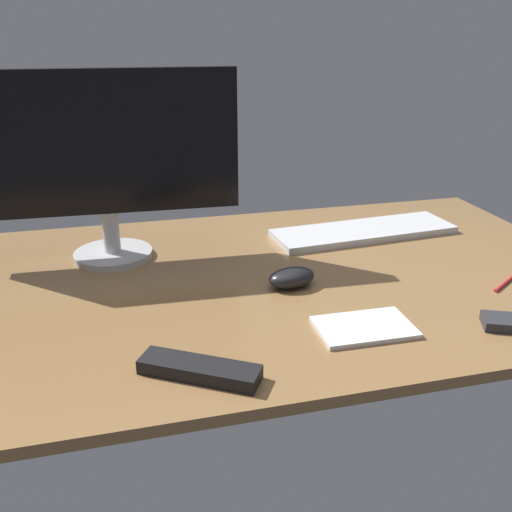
{
  "coord_description": "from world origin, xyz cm",
  "views": [
    {
      "loc": [
        -29.9,
        -102.48,
        50.08
      ],
      "look_at": [
        -4.67,
        -2.84,
        8.0
      ],
      "focal_mm": 39.31,
      "sensor_mm": 36.0,
      "label": 1
    }
  ],
  "objects": [
    {
      "name": "keyboard",
      "position": [
        28.54,
        18.52,
        2.84
      ],
      "size": [
        46.79,
        17.65,
        1.69
      ],
      "primitive_type": "cube",
      "rotation": [
        0.0,
        0.0,
        0.08
      ],
      "color": "silver",
      "rests_on": "desk"
    },
    {
      "name": "monitor",
      "position": [
        -32.38,
        18.57,
        25.21
      ],
      "size": [
        57.09,
        17.36,
        40.61
      ],
      "rotation": [
        0.0,
        0.0,
        -0.04
      ],
      "color": "#BDBDBD",
      "rests_on": "desk"
    },
    {
      "name": "computer_mouse",
      "position": [
        1.92,
        -5.86,
        3.95
      ],
      "size": [
        10.88,
        8.08,
        3.89
      ],
      "primitive_type": "ellipsoid",
      "rotation": [
        0.0,
        0.0,
        0.21
      ],
      "color": "black",
      "rests_on": "desk"
    },
    {
      "name": "desk",
      "position": [
        0.0,
        0.0,
        1.0
      ],
      "size": [
        140.0,
        84.0,
        2.0
      ],
      "primitive_type": "cube",
      "color": "olive",
      "rests_on": "ground"
    },
    {
      "name": "tv_remote",
      "position": [
        -20.77,
        -32.26,
        3.12
      ],
      "size": [
        18.19,
        13.7,
        2.24
      ],
      "primitive_type": "cube",
      "rotation": [
        0.0,
        0.0,
        -0.55
      ],
      "color": "black",
      "rests_on": "desk"
    },
    {
      "name": "pen",
      "position": [
        45.45,
        -14.64,
        2.36
      ],
      "size": [
        11.86,
        8.09,
        0.73
      ],
      "primitive_type": "cylinder",
      "rotation": [
        0.0,
        1.57,
        0.58
      ],
      "color": "red",
      "rests_on": "desk"
    },
    {
      "name": "notepad",
      "position": [
        8.76,
        -25.5,
        2.42
      ],
      "size": [
        16.59,
        10.78,
        0.84
      ],
      "primitive_type": "cube",
      "rotation": [
        0.0,
        0.0,
        -0.01
      ],
      "color": "silver",
      "rests_on": "desk"
    }
  ]
}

